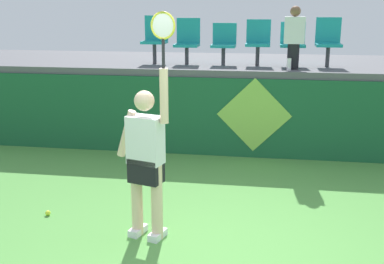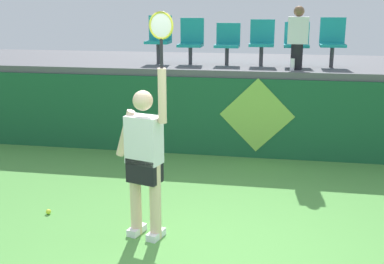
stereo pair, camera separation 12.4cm
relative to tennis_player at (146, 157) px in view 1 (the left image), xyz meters
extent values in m
plane|color=#519342|center=(0.76, -0.43, -0.96)|extent=(40.00, 40.00, 0.00)
cube|color=#195633|center=(0.76, 3.25, -0.27)|extent=(13.82, 0.20, 1.37)
cube|color=#56565B|center=(0.76, 4.71, 0.47)|extent=(13.82, 3.02, 0.12)
cube|color=white|center=(-0.13, 0.04, -0.92)|extent=(0.19, 0.28, 0.08)
cube|color=white|center=(0.12, -0.03, -0.92)|extent=(0.19, 0.28, 0.08)
cylinder|color=beige|center=(-0.13, 0.04, -0.52)|extent=(0.13, 0.13, 0.88)
cylinder|color=beige|center=(0.12, -0.03, -0.52)|extent=(0.13, 0.13, 0.88)
cube|color=black|center=(-0.01, 0.00, -0.16)|extent=(0.41, 0.31, 0.28)
cube|color=white|center=(-0.01, 0.00, 0.19)|extent=(0.43, 0.32, 0.53)
sphere|color=beige|center=(-0.01, 0.00, 0.62)|extent=(0.22, 0.22, 0.22)
cylinder|color=beige|center=(-0.24, 0.07, 0.23)|extent=(0.27, 0.16, 0.55)
cylinder|color=beige|center=(0.22, -0.07, 0.69)|extent=(0.09, 0.09, 0.58)
cylinder|color=black|center=(0.22, -0.07, 1.13)|extent=(0.03, 0.03, 0.30)
torus|color=gold|center=(0.22, -0.07, 1.41)|extent=(0.28, 0.10, 0.28)
ellipsoid|color=silver|center=(0.22, -0.07, 1.41)|extent=(0.23, 0.08, 0.24)
sphere|color=#D1E533|center=(-1.39, 0.35, -0.93)|extent=(0.07, 0.07, 0.07)
cylinder|color=white|center=(1.64, 3.43, 0.63)|extent=(0.07, 0.07, 0.20)
cylinder|color=#38383D|center=(-0.82, 3.97, 0.72)|extent=(0.07, 0.07, 0.38)
cube|color=teal|center=(-0.82, 3.97, 0.93)|extent=(0.44, 0.42, 0.05)
cube|color=teal|center=(-0.82, 4.16, 1.19)|extent=(0.44, 0.04, 0.46)
cylinder|color=#38383D|center=(-0.21, 3.97, 0.70)|extent=(0.07, 0.07, 0.33)
cube|color=teal|center=(-0.21, 3.97, 0.88)|extent=(0.44, 0.42, 0.05)
cube|color=teal|center=(-0.21, 4.16, 1.14)|extent=(0.44, 0.04, 0.46)
cylinder|color=#38383D|center=(0.47, 3.97, 0.70)|extent=(0.07, 0.07, 0.33)
cube|color=teal|center=(0.47, 3.97, 0.88)|extent=(0.44, 0.42, 0.05)
cube|color=teal|center=(0.47, 4.16, 1.10)|extent=(0.44, 0.04, 0.38)
cylinder|color=#38383D|center=(1.09, 3.97, 0.71)|extent=(0.07, 0.07, 0.35)
cube|color=teal|center=(1.09, 3.97, 0.91)|extent=(0.44, 0.42, 0.05)
cube|color=teal|center=(1.09, 4.16, 1.14)|extent=(0.44, 0.04, 0.42)
cylinder|color=#38383D|center=(1.70, 3.97, 0.71)|extent=(0.07, 0.07, 0.35)
cube|color=teal|center=(1.70, 3.97, 0.90)|extent=(0.44, 0.42, 0.05)
cube|color=teal|center=(1.70, 4.16, 1.12)|extent=(0.44, 0.04, 0.38)
cylinder|color=#38383D|center=(2.32, 3.97, 0.71)|extent=(0.07, 0.07, 0.36)
cube|color=teal|center=(2.32, 3.97, 0.92)|extent=(0.44, 0.42, 0.05)
cube|color=teal|center=(2.32, 4.16, 1.17)|extent=(0.44, 0.04, 0.45)
cylinder|color=black|center=(1.70, 3.60, 0.75)|extent=(0.20, 0.20, 0.43)
cube|color=white|center=(1.70, 3.60, 1.19)|extent=(0.34, 0.20, 0.45)
sphere|color=brown|center=(1.70, 3.60, 1.51)|extent=(0.18, 0.18, 0.18)
cube|color=#195633|center=(1.08, 3.14, -0.96)|extent=(0.90, 0.01, 0.00)
plane|color=#8CC64C|center=(1.08, 3.14, -0.20)|extent=(1.27, 0.00, 1.27)
camera|label=1|loc=(1.29, -4.92, 1.63)|focal=45.24mm
camera|label=2|loc=(1.41, -4.90, 1.63)|focal=45.24mm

